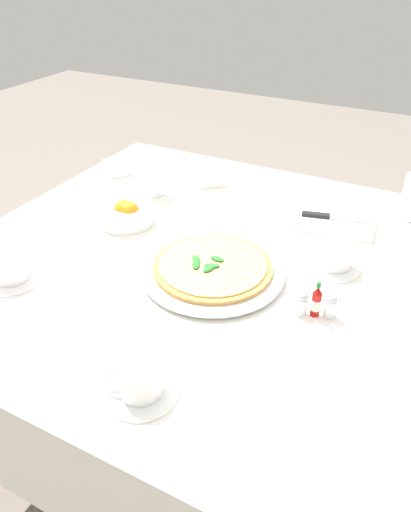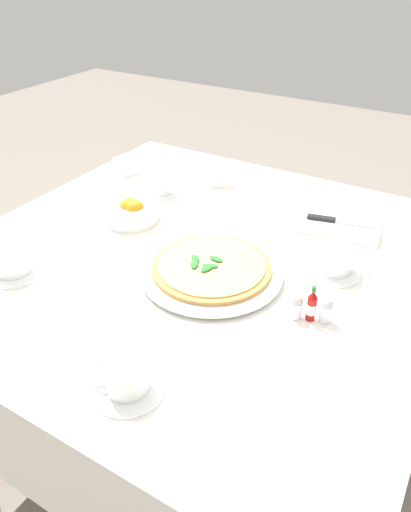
# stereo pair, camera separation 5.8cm
# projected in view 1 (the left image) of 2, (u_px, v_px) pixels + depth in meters

# --- Properties ---
(ground_plane) EXTENTS (8.00, 8.00, 0.00)m
(ground_plane) POSITION_uv_depth(u_px,v_px,m) (200.00, 436.00, 1.61)
(ground_plane) COLOR slate
(dining_table) EXTENTS (1.16, 1.16, 0.73)m
(dining_table) POSITION_uv_depth(u_px,v_px,m) (199.00, 292.00, 1.28)
(dining_table) COLOR white
(dining_table) RESTS_ON ground_plane
(pizza_plate) EXTENTS (0.33, 0.33, 0.02)m
(pizza_plate) POSITION_uv_depth(u_px,v_px,m) (213.00, 271.00, 1.12)
(pizza_plate) COLOR white
(pizza_plate) RESTS_ON dining_table
(pizza) EXTENTS (0.28, 0.28, 0.02)m
(pizza) POSITION_uv_depth(u_px,v_px,m) (213.00, 266.00, 1.12)
(pizza) COLOR #C68E47
(pizza) RESTS_ON pizza_plate
(coffee_cup_near_left) EXTENTS (0.13, 0.13, 0.06)m
(coffee_cup_near_left) POSITION_uv_depth(u_px,v_px,m) (140.00, 382.00, 0.82)
(coffee_cup_near_left) COLOR white
(coffee_cup_near_left) RESTS_ON dining_table
(coffee_cup_near_right) EXTENTS (0.13, 0.13, 0.07)m
(coffee_cup_near_right) POSITION_uv_depth(u_px,v_px,m) (335.00, 257.00, 1.14)
(coffee_cup_near_right) COLOR white
(coffee_cup_near_right) RESTS_ON dining_table
(coffee_cup_right_edge) EXTENTS (0.13, 0.13, 0.06)m
(coffee_cup_right_edge) POSITION_uv_depth(u_px,v_px,m) (119.00, 168.00, 1.59)
(coffee_cup_right_edge) COLOR white
(coffee_cup_right_edge) RESTS_ON dining_table
(coffee_cup_far_right) EXTENTS (0.13, 0.13, 0.06)m
(coffee_cup_far_right) POSITION_uv_depth(u_px,v_px,m) (10.00, 270.00, 1.10)
(coffee_cup_far_right) COLOR white
(coffee_cup_far_right) RESTS_ON dining_table
(water_glass_back_corner) EXTENTS (0.07, 0.07, 0.10)m
(water_glass_back_corner) POSITION_uv_depth(u_px,v_px,m) (153.00, 180.00, 1.46)
(water_glass_back_corner) COLOR white
(water_glass_back_corner) RESTS_ON dining_table
(napkin_folded) EXTENTS (0.24, 0.16, 0.02)m
(napkin_folded) POSITION_uv_depth(u_px,v_px,m) (333.00, 222.00, 1.32)
(napkin_folded) COLOR white
(napkin_folded) RESTS_ON dining_table
(dinner_knife) EXTENTS (0.19, 0.06, 0.01)m
(dinner_knife) POSITION_uv_depth(u_px,v_px,m) (334.00, 217.00, 1.31)
(dinner_knife) COLOR silver
(dinner_knife) RESTS_ON napkin_folded
(citrus_bowl) EXTENTS (0.15, 0.15, 0.07)m
(citrus_bowl) POSITION_uv_depth(u_px,v_px,m) (126.00, 214.00, 1.32)
(citrus_bowl) COLOR white
(citrus_bowl) RESTS_ON dining_table
(hot_sauce_bottle) EXTENTS (0.02, 0.02, 0.08)m
(hot_sauce_bottle) POSITION_uv_depth(u_px,v_px,m) (316.00, 302.00, 0.99)
(hot_sauce_bottle) COLOR #B7140F
(hot_sauce_bottle) RESTS_ON dining_table
(salt_shaker) EXTENTS (0.03, 0.03, 0.06)m
(salt_shaker) POSITION_uv_depth(u_px,v_px,m) (330.00, 306.00, 0.99)
(salt_shaker) COLOR white
(salt_shaker) RESTS_ON dining_table
(pepper_shaker) EXTENTS (0.03, 0.03, 0.06)m
(pepper_shaker) POSITION_uv_depth(u_px,v_px,m) (301.00, 304.00, 1.00)
(pepper_shaker) COLOR white
(pepper_shaker) RESTS_ON dining_table
(menu_card) EXTENTS (0.08, 0.06, 0.06)m
(menu_card) POSITION_uv_depth(u_px,v_px,m) (213.00, 179.00, 1.51)
(menu_card) COLOR white
(menu_card) RESTS_ON dining_table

